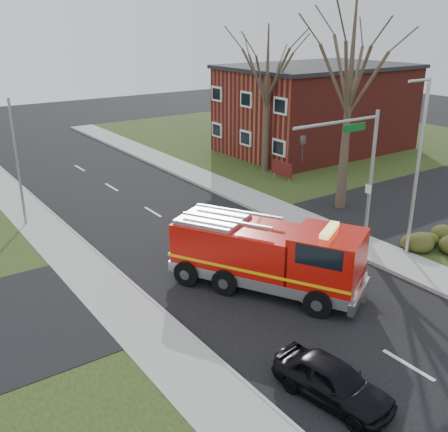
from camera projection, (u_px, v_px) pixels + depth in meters
ground at (287, 293)px, 21.87m from camera, size 120.00×120.00×0.00m
sidewalk_right at (384, 255)px, 25.18m from camera, size 2.40×80.00×0.15m
sidewalk_left at (155, 340)px, 18.52m from camera, size 2.40×80.00×0.15m
brick_building at (316, 108)px, 44.61m from camera, size 15.40×10.40×7.25m
health_center_sign at (282, 169)px, 36.80m from camera, size 0.12×2.00×1.40m
hedge_corner at (439, 239)px, 25.73m from camera, size 2.80×2.00×0.90m
bare_tree_near at (350, 83)px, 28.98m from camera, size 6.00×6.00×12.00m
bare_tree_far at (267, 84)px, 37.02m from camera, size 5.25×5.25×10.50m
traffic_signal_mast at (355, 158)px, 24.17m from camera, size 5.29×0.18×6.80m
streetlight_pole at (417, 164)px, 23.73m from camera, size 1.48×0.16×8.40m
utility_pole_far at (18, 165)px, 27.74m from camera, size 0.14×0.14×7.00m
fire_engine at (268, 257)px, 21.80m from camera, size 6.14×8.20×3.18m
parked_car_maroon at (333, 381)px, 15.51m from camera, size 2.10×3.98×1.29m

